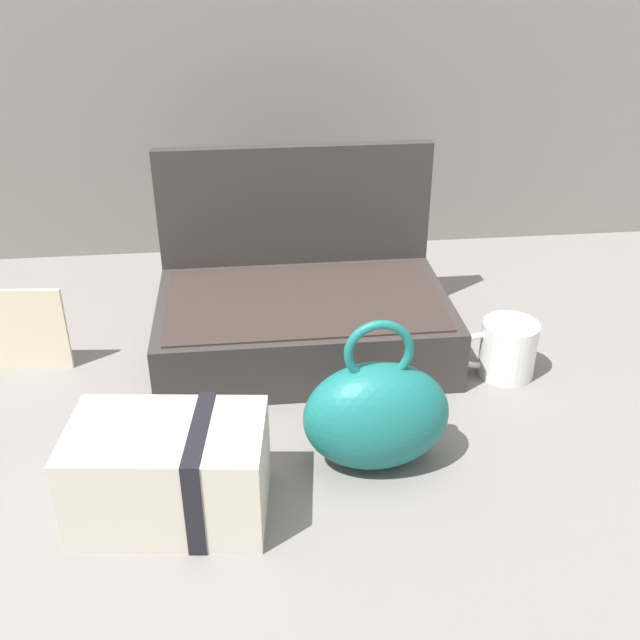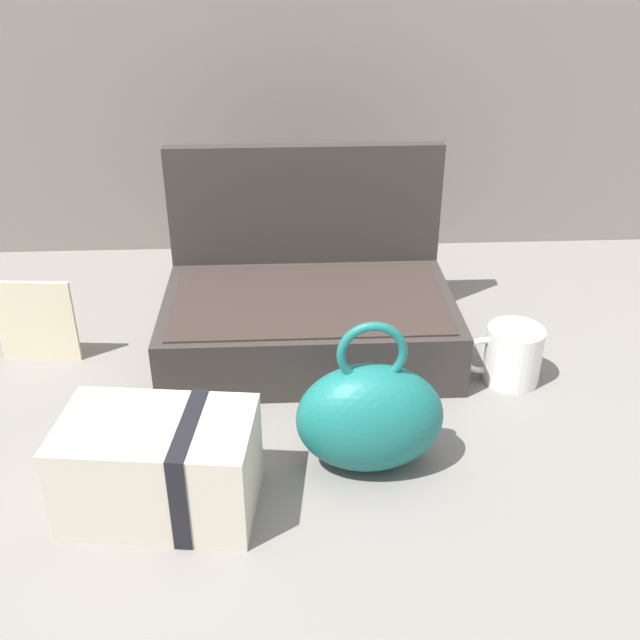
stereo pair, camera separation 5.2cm
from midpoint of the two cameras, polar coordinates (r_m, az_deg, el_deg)
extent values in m
plane|color=slate|center=(1.09, -0.95, -5.61)|extent=(6.00, 6.00, 0.00)
cube|color=#332D2B|center=(1.16, -2.53, -0.58)|extent=(0.45, 0.27, 0.10)
cube|color=#332823|center=(1.14, -2.58, 1.59)|extent=(0.42, 0.25, 0.00)
cube|color=#332D2B|center=(1.25, -3.12, 6.75)|extent=(0.45, 0.02, 0.30)
ellipsoid|color=#196B66|center=(0.92, 2.72, -7.44)|extent=(0.18, 0.11, 0.15)
torus|color=#196B66|center=(0.87, 2.86, -2.51)|extent=(0.08, 0.01, 0.08)
cube|color=beige|center=(0.88, -13.26, -11.35)|extent=(0.23, 0.16, 0.12)
cube|color=black|center=(0.87, -10.76, -11.46)|extent=(0.04, 0.14, 0.12)
cylinder|color=white|center=(1.14, 13.04, -2.20)|extent=(0.08, 0.08, 0.09)
torus|color=white|center=(1.13, 10.81, -2.35)|extent=(0.06, 0.01, 0.06)
cube|color=beige|center=(1.21, -22.91, -0.71)|extent=(0.12, 0.02, 0.13)
camera|label=1|loc=(0.03, -91.49, -0.82)|focal=41.46mm
camera|label=2|loc=(0.03, 88.51, 0.82)|focal=41.46mm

